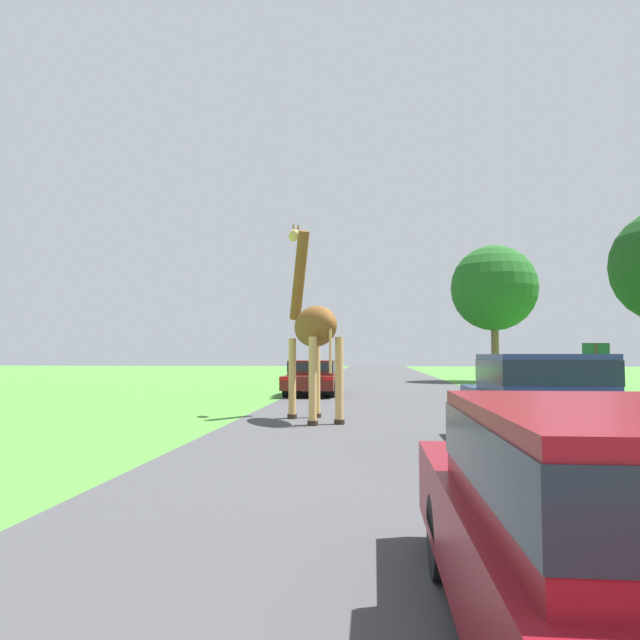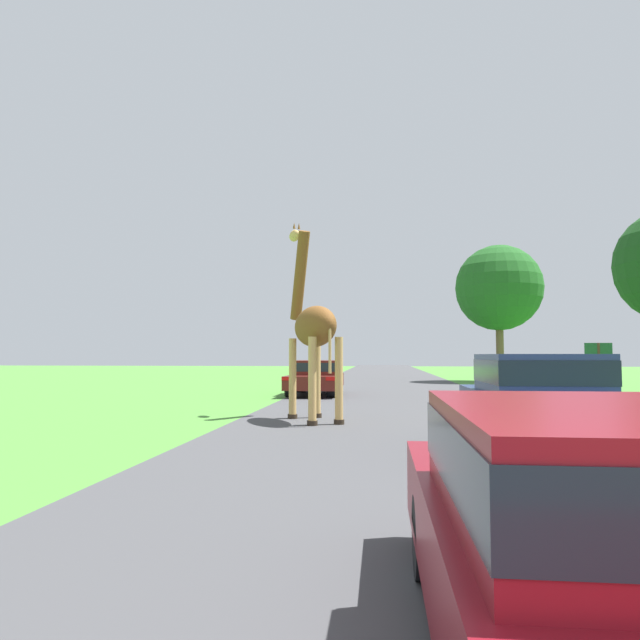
% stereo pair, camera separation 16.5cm
% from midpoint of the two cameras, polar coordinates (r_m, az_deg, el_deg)
% --- Properties ---
extents(road, '(7.53, 120.00, 0.00)m').
position_cam_midpoint_polar(road, '(29.20, 6.23, -6.53)').
color(road, '#424244').
rests_on(road, ground).
extents(giraffe_near_road, '(1.73, 2.83, 5.01)m').
position_cam_midpoint_polar(giraffe_near_road, '(13.54, -1.07, -0.71)').
color(giraffe_near_road, tan).
rests_on(giraffe_near_road, ground).
extents(car_queue_right, '(1.91, 4.48, 1.34)m').
position_cam_midpoint_polar(car_queue_right, '(22.30, -0.93, -5.64)').
color(car_queue_right, '#561914').
rests_on(car_queue_right, ground).
extents(car_queue_left, '(1.79, 4.69, 1.56)m').
position_cam_midpoint_polar(car_queue_left, '(9.56, 20.81, -7.57)').
color(car_queue_left, navy).
rests_on(car_queue_left, ground).
extents(tree_right_cluster, '(5.01, 5.01, 7.98)m').
position_cam_midpoint_polar(tree_right_cluster, '(34.98, 16.87, 3.04)').
color(tree_right_cluster, brown).
rests_on(tree_right_cluster, ground).
extents(sign_post, '(0.70, 0.08, 1.87)m').
position_cam_midpoint_polar(sign_post, '(16.84, 25.65, -4.03)').
color(sign_post, '#4C3823').
rests_on(sign_post, ground).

